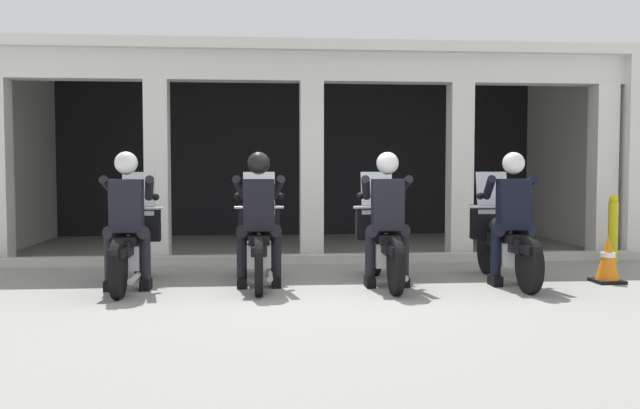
% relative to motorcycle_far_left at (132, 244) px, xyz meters
% --- Properties ---
extents(ground_plane, '(80.00, 80.00, 0.00)m').
position_rel_motorcycle_far_left_xyz_m(ground_plane, '(2.25, 2.60, -0.50)').
color(ground_plane, gray).
extents(station_building, '(10.40, 4.42, 3.30)m').
position_rel_motorcycle_far_left_xyz_m(station_building, '(2.29, 4.46, 1.59)').
color(station_building, black).
rests_on(station_building, ground).
extents(kerb_strip, '(9.90, 0.24, 0.12)m').
position_rel_motorcycle_far_left_xyz_m(kerb_strip, '(2.29, 1.75, -0.44)').
color(kerb_strip, '#B7B5AD').
rests_on(kerb_strip, ground).
extents(motorcycle_far_left, '(0.62, 2.04, 1.35)m').
position_rel_motorcycle_far_left_xyz_m(motorcycle_far_left, '(0.00, 0.00, 0.00)').
color(motorcycle_far_left, black).
rests_on(motorcycle_far_left, ground).
extents(police_officer_far_left, '(0.63, 0.61, 1.58)m').
position_rel_motorcycle_far_left_xyz_m(police_officer_far_left, '(-0.00, -0.28, 0.44)').
color(police_officer_far_left, black).
rests_on(police_officer_far_left, ground).
extents(motorcycle_center_left, '(0.62, 2.04, 1.35)m').
position_rel_motorcycle_far_left_xyz_m(motorcycle_center_left, '(1.50, 0.05, 0.00)').
color(motorcycle_center_left, black).
rests_on(motorcycle_center_left, ground).
extents(police_officer_center_left, '(0.63, 0.61, 1.58)m').
position_rel_motorcycle_far_left_xyz_m(police_officer_center_left, '(1.50, -0.23, 0.44)').
color(police_officer_center_left, black).
rests_on(police_officer_center_left, ground).
extents(motorcycle_center_right, '(0.62, 2.04, 1.35)m').
position_rel_motorcycle_far_left_xyz_m(motorcycle_center_right, '(3.00, -0.04, 0.00)').
color(motorcycle_center_right, black).
rests_on(motorcycle_center_right, ground).
extents(police_officer_center_right, '(0.63, 0.61, 1.58)m').
position_rel_motorcycle_far_left_xyz_m(police_officer_center_right, '(2.99, -0.33, 0.44)').
color(police_officer_center_right, black).
rests_on(police_officer_center_right, ground).
extents(motorcycle_far_right, '(0.62, 2.04, 1.35)m').
position_rel_motorcycle_far_left_xyz_m(motorcycle_far_right, '(4.49, -0.08, 0.00)').
color(motorcycle_far_right, black).
rests_on(motorcycle_far_right, ground).
extents(police_officer_far_right, '(0.63, 0.61, 1.58)m').
position_rel_motorcycle_far_left_xyz_m(police_officer_far_right, '(4.49, -0.36, 0.44)').
color(police_officer_far_right, black).
rests_on(police_officer_far_right, ground).
extents(traffic_cone_flank, '(0.34, 0.34, 0.59)m').
position_rel_motorcycle_far_left_xyz_m(traffic_cone_flank, '(5.73, -0.28, -0.21)').
color(traffic_cone_flank, black).
rests_on(traffic_cone_flank, ground).
extents(bollard_kerbside, '(0.14, 0.14, 1.01)m').
position_rel_motorcycle_far_left_xyz_m(bollard_kerbside, '(6.65, 1.33, -0.00)').
color(bollard_kerbside, yellow).
rests_on(bollard_kerbside, ground).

